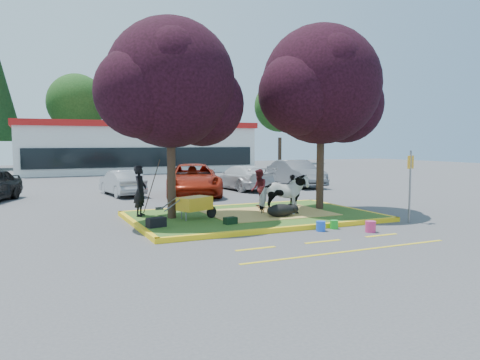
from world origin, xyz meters
name	(u,v)px	position (x,y,z in m)	size (l,w,h in m)	color
ground	(253,218)	(0.00, 0.00, 0.00)	(90.00, 90.00, 0.00)	#424244
median_island	(253,216)	(0.00, 0.00, 0.07)	(8.00, 5.00, 0.15)	#30541A
curb_near	(291,229)	(0.00, -2.58, 0.07)	(8.30, 0.16, 0.15)	yellow
curb_far	(224,207)	(0.00, 2.58, 0.07)	(8.30, 0.16, 0.15)	yellow
curb_left	(136,225)	(-4.08, 0.00, 0.07)	(0.16, 5.30, 0.15)	yellow
curb_right	(348,209)	(4.08, 0.00, 0.07)	(0.16, 5.30, 0.15)	yellow
straw_bedding	(268,213)	(0.60, 0.00, 0.15)	(4.20, 3.00, 0.01)	tan
tree_purple_left	(171,89)	(-2.78, 0.38, 4.36)	(5.06, 4.20, 6.51)	black
tree_purple_right	(322,90)	(2.92, 0.18, 4.56)	(5.30, 4.40, 6.82)	black
fire_lane_stripe_a	(256,249)	(-2.00, -4.20, 0.00)	(1.10, 0.12, 0.01)	yellow
fire_lane_stripe_b	(323,242)	(0.00, -4.20, 0.00)	(1.10, 0.12, 0.01)	yellow
fire_lane_stripe_c	(381,235)	(2.00, -4.20, 0.00)	(1.10, 0.12, 0.01)	yellow
fire_lane_long	(351,251)	(0.00, -5.40, 0.00)	(6.00, 0.10, 0.01)	yellow
retail_building	(136,146)	(2.00, 27.98, 2.25)	(20.40, 8.40, 4.40)	silver
treeline	(109,95)	(1.23, 37.61, 7.73)	(46.58, 7.80, 14.63)	black
cow	(284,194)	(0.88, -0.58, 0.86)	(0.77, 1.68, 1.42)	white
calf	(281,210)	(0.58, -0.92, 0.37)	(1.01, 0.57, 0.44)	black
handler	(140,191)	(-3.65, 1.22, 1.01)	(0.63, 0.41, 1.72)	black
visitor_a	(259,189)	(0.87, 1.27, 0.89)	(0.72, 0.56, 1.48)	#481419
visitor_b	(292,190)	(2.31, 1.24, 0.77)	(0.73, 0.30, 1.24)	black
wheelbarrow	(195,204)	(-2.17, -0.14, 0.65)	(1.90, 1.02, 0.73)	black
gear_bag_dark	(156,222)	(-3.70, -1.04, 0.29)	(0.55, 0.30, 0.28)	black
gear_bag_green	(230,221)	(-1.50, -1.47, 0.25)	(0.39, 0.24, 0.21)	black
sign_post	(410,179)	(4.30, -2.91, 1.46)	(0.33, 0.11, 2.38)	slate
bucket_green	(334,225)	(1.38, -2.80, 0.13)	(0.25, 0.25, 0.27)	green
bucket_pink	(370,227)	(2.04, -3.69, 0.17)	(0.31, 0.31, 0.33)	#D42F6F
bucket_blue	(321,226)	(0.80, -2.94, 0.15)	(0.28, 0.28, 0.30)	blue
car_silver	(122,183)	(-2.82, 9.05, 0.63)	(1.32, 3.80, 1.25)	#9B9EA3
car_red	(193,180)	(0.41, 7.64, 0.78)	(2.59, 5.62, 1.56)	#981F0C
car_white	(242,177)	(3.79, 9.14, 0.68)	(1.91, 4.69, 1.36)	silver
car_grey	(296,173)	(7.51, 9.45, 0.79)	(1.67, 4.79, 1.58)	slate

